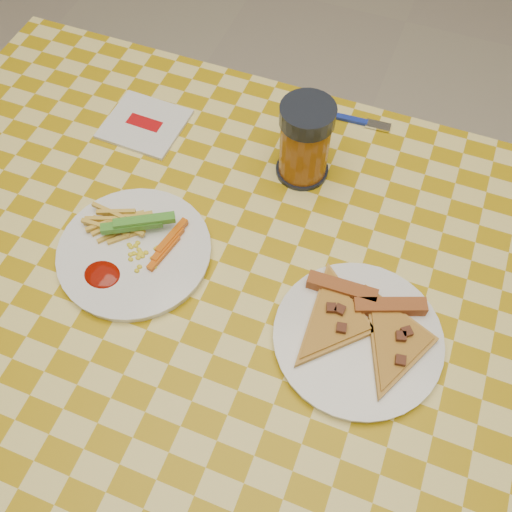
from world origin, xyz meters
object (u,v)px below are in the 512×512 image
(table, at_px, (242,313))
(drink_glass, at_px, (305,142))
(plate_left, at_px, (135,253))
(plate_right, at_px, (357,339))

(table, xyz_separation_m, drink_glass, (0.01, 0.25, 0.14))
(plate_left, distance_m, drink_glass, 0.32)
(plate_left, bearing_deg, drink_glass, 53.47)
(plate_right, bearing_deg, plate_left, 177.74)
(plate_right, xyz_separation_m, drink_glass, (-0.17, 0.26, 0.06))
(plate_left, height_order, plate_right, same)
(table, relative_size, plate_left, 5.59)
(plate_right, bearing_deg, table, 175.76)
(table, distance_m, drink_glass, 0.29)
(plate_left, distance_m, plate_right, 0.36)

